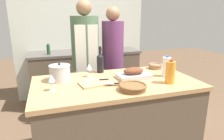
{
  "coord_description": "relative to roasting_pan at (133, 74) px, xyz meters",
  "views": [
    {
      "loc": [
        -0.61,
        -1.75,
        1.51
      ],
      "look_at": [
        0.0,
        0.13,
        0.96
      ],
      "focal_mm": 32.0,
      "sensor_mm": 36.0,
      "label": 1
    }
  ],
  "objects": [
    {
      "name": "cutting_board",
      "position": [
        -0.41,
        -0.06,
        -0.03
      ],
      "size": [
        0.34,
        0.24,
        0.02
      ],
      "color": "tan",
      "rests_on": "kitchen_island"
    },
    {
      "name": "wicker_basket",
      "position": [
        -0.15,
        -0.31,
        -0.01
      ],
      "size": [
        0.24,
        0.24,
        0.05
      ],
      "color": "brown",
      "rests_on": "kitchen_island"
    },
    {
      "name": "condiment_bottle_extra",
      "position": [
        -0.04,
        1.73,
        0.05
      ],
      "size": [
        0.06,
        0.06,
        0.16
      ],
      "color": "#B28E2D",
      "rests_on": "back_counter"
    },
    {
      "name": "knife_chef",
      "position": [
        -0.39,
        -0.0,
        -0.02
      ],
      "size": [
        0.24,
        0.07,
        0.01
      ],
      "color": "#B7B7BC",
      "rests_on": "cutting_board"
    },
    {
      "name": "roasting_pan",
      "position": [
        0.0,
        0.0,
        0.0
      ],
      "size": [
        0.34,
        0.22,
        0.11
      ],
      "color": "#BCBCC1",
      "rests_on": "kitchen_island"
    },
    {
      "name": "juice_jug",
      "position": [
        0.26,
        -0.25,
        0.06
      ],
      "size": [
        0.09,
        0.09,
        0.23
      ],
      "color": "orange",
      "rests_on": "kitchen_island"
    },
    {
      "name": "person_cook_guest",
      "position": [
        0.05,
        0.84,
        -0.02
      ],
      "size": [
        0.3,
        0.3,
        1.62
      ],
      "rotation": [
        0.0,
        0.0,
        0.28
      ],
      "color": "beige",
      "rests_on": "ground_plane"
    },
    {
      "name": "stock_pot",
      "position": [
        -0.72,
        0.14,
        0.04
      ],
      "size": [
        0.2,
        0.2,
        0.18
      ],
      "color": "#B7B7BC",
      "rests_on": "kitchen_island"
    },
    {
      "name": "condiment_bottle_tall",
      "position": [
        0.42,
        1.67,
        0.04
      ],
      "size": [
        0.06,
        0.06,
        0.14
      ],
      "color": "maroon",
      "rests_on": "back_counter"
    },
    {
      "name": "stand_mixer",
      "position": [
        0.27,
        1.61,
        0.11
      ],
      "size": [
        0.18,
        0.14,
        0.32
      ],
      "color": "#B22323",
      "rests_on": "back_counter"
    },
    {
      "name": "knife_paring",
      "position": [
        -0.28,
        -0.15,
        -0.02
      ],
      "size": [
        0.18,
        0.07,
        0.01
      ],
      "color": "#B7B7BC",
      "rests_on": "cutting_board"
    },
    {
      "name": "back_counter",
      "position": [
        -0.2,
        1.6,
        -0.47
      ],
      "size": [
        1.87,
        0.6,
        0.9
      ],
      "color": "brown",
      "rests_on": "ground_plane"
    },
    {
      "name": "wine_glass_right",
      "position": [
        -0.81,
        -0.11,
        0.06
      ],
      "size": [
        0.06,
        0.06,
        0.15
      ],
      "color": "silver",
      "rests_on": "kitchen_island"
    },
    {
      "name": "milk_jug",
      "position": [
        0.35,
        -0.05,
        0.06
      ],
      "size": [
        0.08,
        0.08,
        0.22
      ],
      "color": "white",
      "rests_on": "kitchen_island"
    },
    {
      "name": "person_cook_aproned",
      "position": [
        -0.34,
        0.81,
        0.01
      ],
      "size": [
        0.36,
        0.37,
        1.7
      ],
      "rotation": [
        0.0,
        0.0,
        -0.07
      ],
      "color": "beige",
      "rests_on": "ground_plane"
    },
    {
      "name": "back_wall",
      "position": [
        -0.2,
        1.95,
        0.35
      ],
      "size": [
        2.37,
        0.1,
        2.55
      ],
      "color": "silver",
      "rests_on": "ground_plane"
    },
    {
      "name": "mixing_bowl",
      "position": [
        0.4,
        0.26,
        -0.01
      ],
      "size": [
        0.16,
        0.16,
        0.06
      ],
      "color": "#846647",
      "rests_on": "kitchen_island"
    },
    {
      "name": "wine_bottle_green",
      "position": [
        -0.27,
        0.31,
        0.07
      ],
      "size": [
        0.08,
        0.08,
        0.3
      ],
      "color": "black",
      "rests_on": "kitchen_island"
    },
    {
      "name": "wine_glass_left",
      "position": [
        -0.42,
        0.19,
        0.06
      ],
      "size": [
        0.06,
        0.06,
        0.14
      ],
      "color": "silver",
      "rests_on": "kitchen_island"
    },
    {
      "name": "kitchen_island",
      "position": [
        -0.2,
        -0.04,
        -0.48
      ],
      "size": [
        1.58,
        0.84,
        0.88
      ],
      "color": "brown",
      "rests_on": "ground_plane"
    },
    {
      "name": "condiment_bottle_short",
      "position": [
        -0.81,
        1.49,
        0.05
      ],
      "size": [
        0.05,
        0.05,
        0.17
      ],
      "color": "#234C28",
      "rests_on": "back_counter"
    }
  ]
}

